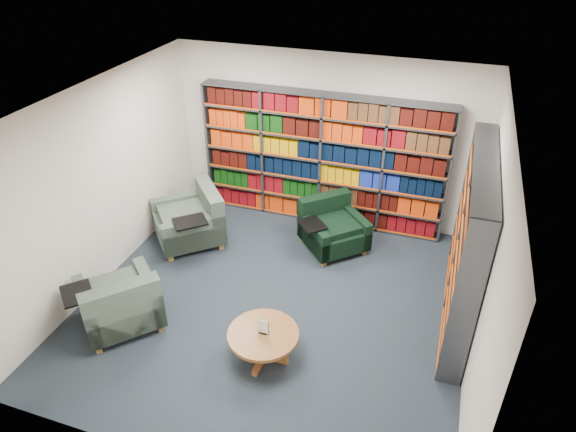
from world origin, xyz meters
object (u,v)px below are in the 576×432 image
(chair_teal_left, at_px, (194,221))
(chair_green_right, at_px, (331,228))
(chair_teal_front, at_px, (120,306))
(coffee_table, at_px, (263,338))

(chair_teal_left, distance_m, chair_green_right, 2.18)
(chair_teal_left, relative_size, chair_green_right, 1.13)
(chair_teal_left, height_order, chair_teal_front, chair_teal_left)
(chair_green_right, distance_m, chair_teal_front, 3.35)
(chair_teal_front, relative_size, coffee_table, 1.56)
(chair_teal_left, height_order, coffee_table, chair_teal_left)
(chair_teal_front, xyz_separation_m, coffee_table, (1.90, 0.07, -0.03))
(coffee_table, bearing_deg, chair_teal_left, 134.02)
(coffee_table, bearing_deg, chair_teal_front, -177.77)
(chair_green_right, bearing_deg, coffee_table, -93.76)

